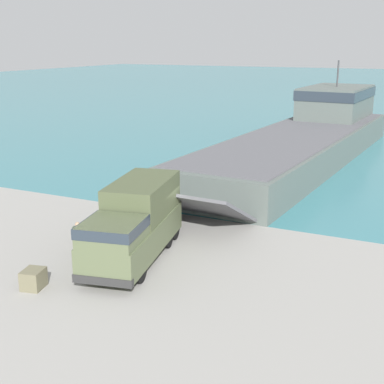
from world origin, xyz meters
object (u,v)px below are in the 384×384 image
military_truck (135,222)px  cargo_crate (33,279)px  soldier_on_ramp (78,237)px  landing_craft (308,134)px  moored_boat_b (335,114)px

military_truck → cargo_crate: military_truck is taller
military_truck → soldier_on_ramp: 2.55m
cargo_crate → landing_craft: bearing=83.4°
moored_boat_b → soldier_on_ramp: bearing=139.4°
soldier_on_ramp → landing_craft: bearing=-30.5°
soldier_on_ramp → moored_boat_b: 48.71m
military_truck → moored_boat_b: size_ratio=1.37×
moored_boat_b → cargo_crate: size_ratio=6.08×
soldier_on_ramp → cargo_crate: size_ratio=1.84×
military_truck → cargo_crate: (-1.95, -4.24, -1.26)m
landing_craft → military_truck: size_ratio=4.79×
landing_craft → cargo_crate: bearing=-92.9°
military_truck → cargo_crate: bearing=-36.3°
soldier_on_ramp → moored_boat_b: (1.48, 48.68, -0.28)m
landing_craft → moored_boat_b: (-2.16, 22.75, -1.13)m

